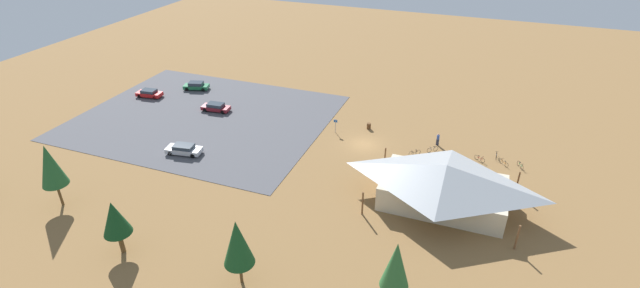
{
  "coord_description": "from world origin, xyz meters",
  "views": [
    {
      "loc": [
        -14.22,
        55.04,
        31.8
      ],
      "look_at": [
        5.04,
        4.08,
        1.2
      ],
      "focal_mm": 25.88,
      "sensor_mm": 36.0,
      "label": 1
    }
  ],
  "objects_px": {
    "pine_mideast": "(115,218)",
    "visitor_at_bikes": "(438,139)",
    "car_silver_by_curb": "(184,149)",
    "car_green_far_end": "(196,86)",
    "trash_bin": "(369,126)",
    "lot_sign": "(335,124)",
    "pine_midwest": "(50,165)",
    "bicycle_teal_near_sign": "(407,161)",
    "pine_far_west": "(396,265)",
    "bicycle_red_yard_front": "(480,159)",
    "car_maroon_end_stall": "(216,107)",
    "car_red_aisle_side": "(149,93)",
    "bicycle_white_lone_east": "(496,155)",
    "bicycle_orange_near_porch": "(504,163)",
    "bike_pavilion": "(444,182)",
    "pine_center": "(237,243)",
    "bicycle_green_yard_left": "(520,165)",
    "bicycle_black_mid_cluster": "(415,153)"
  },
  "relations": [
    {
      "from": "car_green_far_end",
      "to": "car_maroon_end_stall",
      "type": "relative_size",
      "value": 1.0
    },
    {
      "from": "bicycle_teal_near_sign",
      "to": "car_maroon_end_stall",
      "type": "height_order",
      "value": "car_maroon_end_stall"
    },
    {
      "from": "pine_center",
      "to": "visitor_at_bikes",
      "type": "distance_m",
      "value": 35.08
    },
    {
      "from": "car_silver_by_curb",
      "to": "car_green_far_end",
      "type": "bearing_deg",
      "value": -60.16
    },
    {
      "from": "lot_sign",
      "to": "car_silver_by_curb",
      "type": "height_order",
      "value": "lot_sign"
    },
    {
      "from": "pine_far_west",
      "to": "pine_mideast",
      "type": "xyz_separation_m",
      "value": [
        26.51,
        2.67,
        -0.63
      ]
    },
    {
      "from": "car_maroon_end_stall",
      "to": "bicycle_green_yard_left",
      "type": "bearing_deg",
      "value": 178.77
    },
    {
      "from": "trash_bin",
      "to": "bicycle_black_mid_cluster",
      "type": "height_order",
      "value": "trash_bin"
    },
    {
      "from": "pine_midwest",
      "to": "bicycle_orange_near_porch",
      "type": "distance_m",
      "value": 54.18
    },
    {
      "from": "pine_far_west",
      "to": "visitor_at_bikes",
      "type": "distance_m",
      "value": 30.52
    },
    {
      "from": "bicycle_white_lone_east",
      "to": "car_red_aisle_side",
      "type": "height_order",
      "value": "car_red_aisle_side"
    },
    {
      "from": "bicycle_white_lone_east",
      "to": "pine_mideast",
      "type": "bearing_deg",
      "value": 43.51
    },
    {
      "from": "bicycle_black_mid_cluster",
      "to": "car_maroon_end_stall",
      "type": "xyz_separation_m",
      "value": [
        32.59,
        -2.67,
        0.31
      ]
    },
    {
      "from": "car_red_aisle_side",
      "to": "car_maroon_end_stall",
      "type": "distance_m",
      "value": 13.76
    },
    {
      "from": "bike_pavilion",
      "to": "trash_bin",
      "type": "relative_size",
      "value": 18.07
    },
    {
      "from": "pine_mideast",
      "to": "visitor_at_bikes",
      "type": "xyz_separation_m",
      "value": [
        -26.06,
        -32.95,
        -3.23
      ]
    },
    {
      "from": "bicycle_green_yard_left",
      "to": "car_maroon_end_stall",
      "type": "xyz_separation_m",
      "value": [
        45.91,
        -0.99,
        0.34
      ]
    },
    {
      "from": "bicycle_black_mid_cluster",
      "to": "car_maroon_end_stall",
      "type": "relative_size",
      "value": 0.3
    },
    {
      "from": "pine_midwest",
      "to": "car_red_aisle_side",
      "type": "xyz_separation_m",
      "value": [
        10.83,
        -28.72,
        -4.57
      ]
    },
    {
      "from": "trash_bin",
      "to": "pine_midwest",
      "type": "distance_m",
      "value": 41.48
    },
    {
      "from": "pine_midwest",
      "to": "bicycle_black_mid_cluster",
      "type": "height_order",
      "value": "pine_midwest"
    },
    {
      "from": "pine_midwest",
      "to": "car_maroon_end_stall",
      "type": "bearing_deg",
      "value": -95.95
    },
    {
      "from": "pine_mideast",
      "to": "car_silver_by_curb",
      "type": "distance_m",
      "value": 19.48
    },
    {
      "from": "bike_pavilion",
      "to": "bicycle_black_mid_cluster",
      "type": "relative_size",
      "value": 11.68
    },
    {
      "from": "bicycle_black_mid_cluster",
      "to": "bicycle_green_yard_left",
      "type": "distance_m",
      "value": 13.43
    },
    {
      "from": "bike_pavilion",
      "to": "bicycle_orange_near_porch",
      "type": "height_order",
      "value": "bike_pavilion"
    },
    {
      "from": "pine_midwest",
      "to": "bicycle_teal_near_sign",
      "type": "distance_m",
      "value": 42.07
    },
    {
      "from": "bike_pavilion",
      "to": "pine_center",
      "type": "distance_m",
      "value": 24.35
    },
    {
      "from": "pine_mideast",
      "to": "bicycle_teal_near_sign",
      "type": "distance_m",
      "value": 35.45
    },
    {
      "from": "bicycle_green_yard_left",
      "to": "car_green_far_end",
      "type": "height_order",
      "value": "car_green_far_end"
    },
    {
      "from": "car_green_far_end",
      "to": "pine_midwest",
      "type": "bearing_deg",
      "value": 98.57
    },
    {
      "from": "car_green_far_end",
      "to": "car_red_aisle_side",
      "type": "distance_m",
      "value": 8.01
    },
    {
      "from": "lot_sign",
      "to": "pine_midwest",
      "type": "xyz_separation_m",
      "value": [
        23.35,
        27.64,
        3.87
      ]
    },
    {
      "from": "pine_center",
      "to": "bicycle_orange_near_porch",
      "type": "distance_m",
      "value": 37.39
    },
    {
      "from": "trash_bin",
      "to": "car_green_far_end",
      "type": "distance_m",
      "value": 33.04
    },
    {
      "from": "pine_center",
      "to": "bicycle_teal_near_sign",
      "type": "height_order",
      "value": "pine_center"
    },
    {
      "from": "bicycle_red_yard_front",
      "to": "pine_mideast",
      "type": "bearing_deg",
      "value": 43.74
    },
    {
      "from": "bicycle_teal_near_sign",
      "to": "car_silver_by_curb",
      "type": "xyz_separation_m",
      "value": [
        28.76,
        8.32,
        0.34
      ]
    },
    {
      "from": "bike_pavilion",
      "to": "bicycle_orange_near_porch",
      "type": "relative_size",
      "value": 12.96
    },
    {
      "from": "bicycle_white_lone_east",
      "to": "bicycle_orange_near_porch",
      "type": "bearing_deg",
      "value": 120.51
    },
    {
      "from": "lot_sign",
      "to": "pine_center",
      "type": "relative_size",
      "value": 0.31
    },
    {
      "from": "pine_center",
      "to": "bicycle_orange_near_porch",
      "type": "bearing_deg",
      "value": -126.2
    },
    {
      "from": "lot_sign",
      "to": "trash_bin",
      "type": "bearing_deg",
      "value": -145.67
    },
    {
      "from": "bicycle_orange_near_porch",
      "to": "bicycle_green_yard_left",
      "type": "distance_m",
      "value": 1.99
    },
    {
      "from": "pine_far_west",
      "to": "car_silver_by_curb",
      "type": "height_order",
      "value": "pine_far_west"
    },
    {
      "from": "bicycle_orange_near_porch",
      "to": "bike_pavilion",
      "type": "bearing_deg",
      "value": 60.11
    },
    {
      "from": "bicycle_black_mid_cluster",
      "to": "car_maroon_end_stall",
      "type": "bearing_deg",
      "value": -4.68
    },
    {
      "from": "car_red_aisle_side",
      "to": "car_maroon_end_stall",
      "type": "xyz_separation_m",
      "value": [
        -13.73,
        0.86,
        -0.01
      ]
    },
    {
      "from": "car_maroon_end_stall",
      "to": "car_red_aisle_side",
      "type": "bearing_deg",
      "value": -3.57
    },
    {
      "from": "pine_mideast",
      "to": "bicycle_orange_near_porch",
      "type": "bearing_deg",
      "value": -138.81
    }
  ]
}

